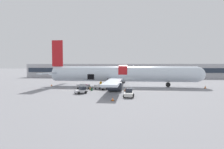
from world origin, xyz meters
TOP-DOWN VIEW (x-y plane):
  - ground_plane at (0.00, 0.00)m, footprint 500.00×500.00m
  - apron_marking_line at (-1.96, -5.20)m, footprint 26.25×2.34m
  - terminal_strip at (0.00, 40.64)m, footprint 96.22×12.41m
  - airplane at (-1.84, 3.16)m, footprint 41.42×36.20m
  - baggage_tug_lead at (-9.02, -9.37)m, footprint 2.63×2.61m
  - baggage_tug_mid at (0.37, -12.20)m, footprint 1.99×2.89m
  - baggage_cart_loading at (-5.97, -3.23)m, footprint 3.83×2.82m
  - baggage_cart_queued at (-10.26, -2.81)m, footprint 3.86×2.39m
  - ground_crew_loader_a at (-1.66, -0.79)m, footprint 0.54×0.54m
  - ground_crew_loader_b at (-2.96, -0.38)m, footprint 0.53×0.49m
  - ground_crew_driver at (-6.62, -0.59)m, footprint 0.60×0.56m
  - ground_crew_supervisor at (-2.71, -2.44)m, footprint 0.47×0.52m
  - suitcase_on_tarmac_upright at (-8.37, -4.39)m, footprint 0.40×0.20m
  - suitcase_on_tarmac_spare at (-7.79, -5.38)m, footprint 0.45×0.27m
  - safety_cone_nose at (18.61, 1.52)m, footprint 0.57×0.57m
  - safety_cone_engine_left at (-2.08, -15.78)m, footprint 0.58×0.58m
  - safety_cone_wingtip at (-0.54, -5.40)m, footprint 0.44×0.44m
  - safety_cone_tail at (-20.40, 1.84)m, footprint 0.53×0.53m

SIDE VIEW (x-z plane):
  - ground_plane at x=0.00m, z-range 0.00..0.00m
  - apron_marking_line at x=-1.96m, z-range 0.00..0.01m
  - safety_cone_tail at x=-20.40m, z-range -0.02..0.53m
  - safety_cone_engine_left at x=-2.08m, z-range -0.02..0.55m
  - suitcase_on_tarmac_spare at x=-7.79m, z-range -0.05..0.61m
  - safety_cone_wingtip at x=-0.54m, z-range -0.02..0.65m
  - suitcase_on_tarmac_upright at x=-8.37m, z-range -0.05..0.73m
  - safety_cone_nose at x=18.61m, z-range -0.02..0.73m
  - baggage_cart_queued at x=-10.26m, z-range 0.01..1.08m
  - baggage_cart_loading at x=-5.97m, z-range -0.02..1.11m
  - baggage_tug_lead at x=-9.02m, z-range -0.10..1.26m
  - baggage_tug_mid at x=0.37m, z-range -0.10..1.37m
  - ground_crew_supervisor at x=-2.71m, z-range 0.04..1.59m
  - ground_crew_loader_b at x=-2.96m, z-range 0.04..1.63m
  - ground_crew_loader_a at x=-1.66m, z-range 0.04..1.73m
  - ground_crew_driver at x=-6.62m, z-range 0.05..1.85m
  - terminal_strip at x=0.00m, z-range 0.00..6.20m
  - airplane at x=-1.84m, z-range -2.97..9.37m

